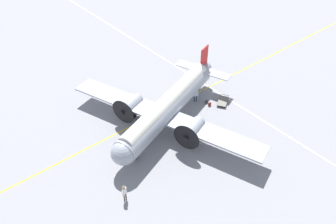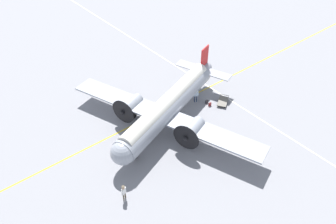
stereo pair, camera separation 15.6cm
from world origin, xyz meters
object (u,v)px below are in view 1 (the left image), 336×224
object	(u,v)px
passenger_boarding	(196,94)
suitcase_upright_spare	(210,104)
traffic_cone	(123,150)
crew_foreground	(124,191)
airliner_main	(166,108)
baggage_cart	(223,101)
suitcase_near_door	(207,101)

from	to	relation	value
passenger_boarding	suitcase_upright_spare	distance (m)	2.09
passenger_boarding	traffic_cone	distance (m)	11.77
crew_foreground	airliner_main	bearing A→B (deg)	9.76
airliner_main	crew_foreground	distance (m)	10.75
crew_foreground	traffic_cone	world-z (taller)	crew_foreground
airliner_main	traffic_cone	bearing A→B (deg)	-14.78
airliner_main	suitcase_upright_spare	distance (m)	6.75
airliner_main	baggage_cart	size ratio (longest dim) A/B	9.53
suitcase_near_door	traffic_cone	distance (m)	12.55
crew_foreground	passenger_boarding	world-z (taller)	passenger_boarding
crew_foreground	traffic_cone	xyz separation A→B (m)	(3.05, 4.96, -0.81)
airliner_main	suitcase_near_door	size ratio (longest dim) A/B	46.16
airliner_main	baggage_cart	world-z (taller)	airliner_main
traffic_cone	suitcase_near_door	bearing A→B (deg)	2.75
airliner_main	passenger_boarding	world-z (taller)	airliner_main
passenger_boarding	traffic_cone	world-z (taller)	passenger_boarding
suitcase_upright_spare	baggage_cart	size ratio (longest dim) A/B	0.20
suitcase_near_door	passenger_boarding	bearing A→B (deg)	130.88
passenger_boarding	suitcase_near_door	xyz separation A→B (m)	(0.91, -1.05, -0.91)
airliner_main	suitcase_upright_spare	bearing A→B (deg)	155.13
crew_foreground	passenger_boarding	xyz separation A→B (m)	(14.67, 6.62, 0.04)
passenger_boarding	suitcase_near_door	bearing A→B (deg)	161.09
crew_foreground	baggage_cart	size ratio (longest dim) A/B	0.74
baggage_cart	crew_foreground	bearing A→B (deg)	-18.88
crew_foreground	traffic_cone	distance (m)	5.88
passenger_boarding	suitcase_near_door	size ratio (longest dim) A/B	3.82
airliner_main	suitcase_near_door	bearing A→B (deg)	160.92
crew_foreground	suitcase_near_door	xyz separation A→B (m)	(15.59, 5.56, -0.88)
airliner_main	suitcase_near_door	xyz separation A→B (m)	(6.45, 0.07, -2.26)
baggage_cart	traffic_cone	size ratio (longest dim) A/B	3.79
suitcase_near_door	baggage_cart	size ratio (longest dim) A/B	0.21
airliner_main	passenger_boarding	size ratio (longest dim) A/B	12.09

